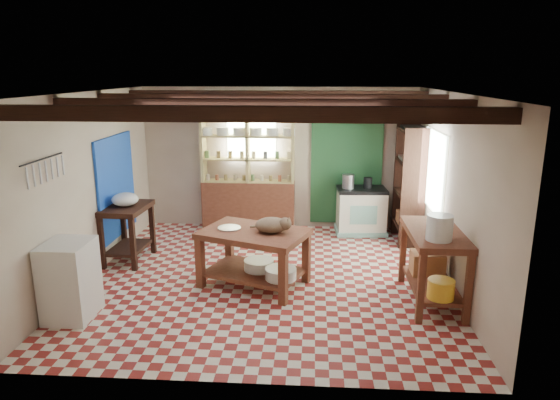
# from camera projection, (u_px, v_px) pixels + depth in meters

# --- Properties ---
(floor) EXTENTS (5.00, 5.00, 0.02)m
(floor) POSITION_uv_depth(u_px,v_px,m) (266.00, 278.00, 7.15)
(floor) COLOR maroon
(floor) RESTS_ON ground
(ceiling) EXTENTS (5.00, 5.00, 0.02)m
(ceiling) POSITION_uv_depth(u_px,v_px,m) (265.00, 93.00, 6.49)
(ceiling) COLOR #424247
(ceiling) RESTS_ON wall_back
(wall_back) EXTENTS (5.00, 0.04, 2.60)m
(wall_back) POSITION_uv_depth(u_px,v_px,m) (279.00, 159.00, 9.24)
(wall_back) COLOR beige
(wall_back) RESTS_ON floor
(wall_front) EXTENTS (5.00, 0.04, 2.60)m
(wall_front) POSITION_uv_depth(u_px,v_px,m) (239.00, 255.00, 4.41)
(wall_front) COLOR beige
(wall_front) RESTS_ON floor
(wall_left) EXTENTS (0.04, 5.00, 2.60)m
(wall_left) POSITION_uv_depth(u_px,v_px,m) (88.00, 187.00, 6.99)
(wall_left) COLOR beige
(wall_left) RESTS_ON floor
(wall_right) EXTENTS (0.04, 5.00, 2.60)m
(wall_right) POSITION_uv_depth(u_px,v_px,m) (452.00, 192.00, 6.66)
(wall_right) COLOR beige
(wall_right) RESTS_ON floor
(ceiling_beams) EXTENTS (5.00, 3.80, 0.15)m
(ceiling_beams) POSITION_uv_depth(u_px,v_px,m) (265.00, 102.00, 6.52)
(ceiling_beams) COLOR black
(ceiling_beams) RESTS_ON ceiling
(blue_wall_patch) EXTENTS (0.04, 1.40, 1.60)m
(blue_wall_patch) POSITION_uv_depth(u_px,v_px,m) (116.00, 186.00, 7.90)
(blue_wall_patch) COLOR #1847B9
(blue_wall_patch) RESTS_ON wall_left
(green_wall_patch) EXTENTS (1.30, 0.04, 2.30)m
(green_wall_patch) POSITION_uv_depth(u_px,v_px,m) (347.00, 162.00, 9.14)
(green_wall_patch) COLOR #1F4E29
(green_wall_patch) RESTS_ON wall_back
(window_back) EXTENTS (0.90, 0.02, 0.80)m
(window_back) POSITION_uv_depth(u_px,v_px,m) (251.00, 137.00, 9.15)
(window_back) COLOR silver
(window_back) RESTS_ON wall_back
(window_right) EXTENTS (0.02, 1.30, 1.20)m
(window_right) POSITION_uv_depth(u_px,v_px,m) (434.00, 171.00, 7.60)
(window_right) COLOR silver
(window_right) RESTS_ON wall_right
(utensil_rail) EXTENTS (0.06, 0.90, 0.28)m
(utensil_rail) POSITION_uv_depth(u_px,v_px,m) (43.00, 170.00, 5.70)
(utensil_rail) COLOR black
(utensil_rail) RESTS_ON wall_left
(pot_rack) EXTENTS (0.86, 0.12, 0.36)m
(pot_rack) POSITION_uv_depth(u_px,v_px,m) (350.00, 113.00, 8.50)
(pot_rack) COLOR black
(pot_rack) RESTS_ON ceiling
(shelving_unit) EXTENTS (1.70, 0.34, 2.20)m
(shelving_unit) POSITION_uv_depth(u_px,v_px,m) (248.00, 171.00, 9.14)
(shelving_unit) COLOR tan
(shelving_unit) RESTS_ON floor
(tall_rack) EXTENTS (0.40, 0.86, 2.00)m
(tall_rack) POSITION_uv_depth(u_px,v_px,m) (409.00, 184.00, 8.48)
(tall_rack) COLOR black
(tall_rack) RESTS_ON floor
(work_table) EXTENTS (1.61, 1.35, 0.78)m
(work_table) POSITION_uv_depth(u_px,v_px,m) (254.00, 258.00, 6.83)
(work_table) COLOR brown
(work_table) RESTS_ON floor
(stove) EXTENTS (0.90, 0.64, 0.84)m
(stove) POSITION_uv_depth(u_px,v_px,m) (361.00, 211.00, 9.02)
(stove) COLOR white
(stove) RESTS_ON floor
(prep_table) EXTENTS (0.65, 0.91, 0.88)m
(prep_table) POSITION_uv_depth(u_px,v_px,m) (128.00, 233.00, 7.70)
(prep_table) COLOR black
(prep_table) RESTS_ON floor
(white_cabinet) EXTENTS (0.52, 0.63, 0.94)m
(white_cabinet) POSITION_uv_depth(u_px,v_px,m) (70.00, 280.00, 5.92)
(white_cabinet) COLOR silver
(white_cabinet) RESTS_ON floor
(right_counter) EXTENTS (0.66, 1.32, 0.95)m
(right_counter) POSITION_uv_depth(u_px,v_px,m) (433.00, 266.00, 6.32)
(right_counter) COLOR brown
(right_counter) RESTS_ON floor
(cat) EXTENTS (0.50, 0.42, 0.20)m
(cat) POSITION_uv_depth(u_px,v_px,m) (272.00, 225.00, 6.65)
(cat) COLOR #85684D
(cat) RESTS_ON work_table
(steel_tray) EXTENTS (0.41, 0.41, 0.02)m
(steel_tray) POSITION_uv_depth(u_px,v_px,m) (229.00, 228.00, 6.83)
(steel_tray) COLOR #B3B2BA
(steel_tray) RESTS_ON work_table
(basin_large) EXTENTS (0.53, 0.53, 0.14)m
(basin_large) POSITION_uv_depth(u_px,v_px,m) (259.00, 265.00, 6.88)
(basin_large) COLOR silver
(basin_large) RESTS_ON work_table
(basin_small) EXTENTS (0.54, 0.54, 0.15)m
(basin_small) POSITION_uv_depth(u_px,v_px,m) (281.00, 273.00, 6.59)
(basin_small) COLOR silver
(basin_small) RESTS_ON work_table
(kettle_left) EXTENTS (0.23, 0.23, 0.25)m
(kettle_left) POSITION_uv_depth(u_px,v_px,m) (348.00, 181.00, 8.88)
(kettle_left) COLOR #B3B2BA
(kettle_left) RESTS_ON stove
(kettle_right) EXTENTS (0.16, 0.16, 0.19)m
(kettle_right) POSITION_uv_depth(u_px,v_px,m) (368.00, 183.00, 8.89)
(kettle_right) COLOR black
(kettle_right) RESTS_ON stove
(enamel_bowl) EXTENTS (0.42, 0.42, 0.20)m
(enamel_bowl) POSITION_uv_depth(u_px,v_px,m) (125.00, 199.00, 7.56)
(enamel_bowl) COLOR silver
(enamel_bowl) RESTS_ON prep_table
(white_bucket) EXTENTS (0.30, 0.30, 0.30)m
(white_bucket) POSITION_uv_depth(u_px,v_px,m) (440.00, 228.00, 5.83)
(white_bucket) COLOR silver
(white_bucket) RESTS_ON right_counter
(wicker_basket) EXTENTS (0.42, 0.34, 0.29)m
(wicker_basket) POSITION_uv_depth(u_px,v_px,m) (427.00, 263.00, 6.63)
(wicker_basket) COLOR #AC6F45
(wicker_basket) RESTS_ON right_counter
(yellow_tub) EXTENTS (0.32, 0.32, 0.23)m
(yellow_tub) POSITION_uv_depth(u_px,v_px,m) (441.00, 289.00, 5.91)
(yellow_tub) COLOR yellow
(yellow_tub) RESTS_ON right_counter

